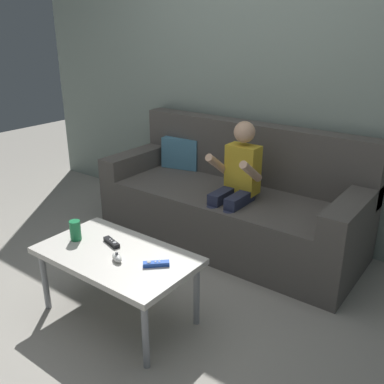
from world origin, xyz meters
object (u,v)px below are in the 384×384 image
(game_remote_blue_far_corner, at_px, (156,264))
(soda_can, at_px, (75,231))
(nunchuk_white, at_px, (117,257))
(couch, at_px, (231,203))
(coffee_table, at_px, (117,259))
(person_seated_on_couch, at_px, (236,182))
(game_remote_black_near_edge, at_px, (112,242))

(game_remote_blue_far_corner, relative_size, soda_can, 1.03)
(nunchuk_white, xyz_separation_m, game_remote_blue_far_corner, (0.21, 0.09, -0.01))
(couch, bearing_deg, nunchuk_white, -87.14)
(game_remote_blue_far_corner, bearing_deg, soda_can, -173.94)
(coffee_table, distance_m, nunchuk_white, 0.11)
(person_seated_on_couch, xyz_separation_m, game_remote_blue_far_corner, (0.13, -1.01, -0.14))
(couch, height_order, person_seated_on_couch, person_seated_on_couch)
(person_seated_on_couch, xyz_separation_m, coffee_table, (-0.15, -1.05, -0.19))
(person_seated_on_couch, height_order, soda_can, person_seated_on_couch)
(couch, bearing_deg, game_remote_black_near_edge, -94.86)
(game_remote_blue_far_corner, distance_m, soda_can, 0.59)
(game_remote_blue_far_corner, bearing_deg, couch, 102.64)
(couch, distance_m, soda_can, 1.31)
(game_remote_black_near_edge, distance_m, nunchuk_white, 0.20)
(person_seated_on_couch, height_order, game_remote_blue_far_corner, person_seated_on_couch)
(person_seated_on_couch, bearing_deg, soda_can, -112.95)
(game_remote_black_near_edge, xyz_separation_m, soda_can, (-0.21, -0.09, 0.05))
(couch, height_order, game_remote_blue_far_corner, couch)
(couch, distance_m, person_seated_on_couch, 0.35)
(couch, relative_size, soda_can, 16.68)
(soda_can, bearing_deg, nunchuk_white, -3.84)
(couch, distance_m, game_remote_blue_far_corner, 1.24)
(nunchuk_white, bearing_deg, game_remote_black_near_edge, 145.07)
(couch, relative_size, nunchuk_white, 20.32)
(couch, xyz_separation_m, person_seated_on_couch, (0.14, -0.19, 0.26))
(couch, distance_m, game_remote_black_near_edge, 1.18)
(game_remote_blue_far_corner, height_order, soda_can, soda_can)
(person_seated_on_couch, height_order, game_remote_black_near_edge, person_seated_on_couch)
(nunchuk_white, bearing_deg, soda_can, 176.16)
(game_remote_blue_far_corner, bearing_deg, coffee_table, -173.62)
(game_remote_blue_far_corner, bearing_deg, nunchuk_white, -157.00)
(soda_can, bearing_deg, coffee_table, 5.77)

